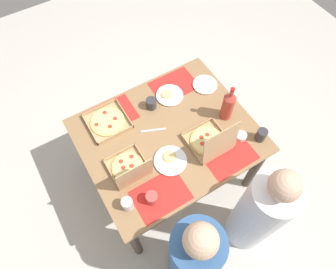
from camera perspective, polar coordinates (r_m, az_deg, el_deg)
ground_plane at (r=2.87m, az=0.00°, el=-7.33°), size 6.00×6.00×0.00m
dining_table at (r=2.31m, az=0.00°, el=-1.38°), size 1.24×1.04×0.73m
placemat_near_left at (r=2.48m, az=1.12°, el=9.28°), size 0.36×0.26×0.00m
placemat_near_right at (r=2.34m, az=-10.61°, el=3.63°), size 0.36×0.26×0.00m
placemat_far_left at (r=2.17m, az=11.44°, el=-3.89°), size 0.36×0.26×0.00m
placemat_far_right at (r=2.02m, az=-1.38°, el=-11.37°), size 0.36×0.26×0.00m
pizza_box_corner_right at (r=2.06m, az=-7.33°, el=-6.37°), size 0.25×0.28×0.29m
pizza_box_corner_left at (r=2.15m, az=7.95°, el=-1.33°), size 0.28×0.28×0.31m
pizza_box_center at (r=2.30m, az=-11.32°, el=2.39°), size 0.29×0.29×0.04m
plate_near_left at (r=2.40m, az=0.26°, el=7.40°), size 0.21×0.21×0.03m
plate_far_left at (r=2.49m, az=6.99°, el=9.29°), size 0.20×0.20×0.02m
plate_near_right at (r=2.11m, az=0.45°, el=-4.89°), size 0.23×0.23×0.03m
soda_bottle at (r=2.23m, az=11.26°, el=5.41°), size 0.09×0.09×0.32m
cup_clear_right at (r=1.97m, az=-3.05°, el=-11.90°), size 0.08×0.08×0.09m
cup_red at (r=2.25m, az=17.18°, el=-0.09°), size 0.07×0.07×0.10m
cup_spare at (r=1.97m, az=-7.67°, el=-12.86°), size 0.07×0.07×0.09m
cup_clear_left at (r=2.32m, az=-3.18°, el=5.86°), size 0.08×0.08×0.09m
condiment_bowl at (r=2.25m, az=13.63°, el=-0.27°), size 0.08×0.08×0.04m
fork_by_near_left at (r=2.23m, az=-2.77°, el=0.85°), size 0.18×0.09×0.00m
diner_left_seat at (r=2.30m, az=16.78°, el=-14.01°), size 0.32×0.32×1.17m
diner_right_seat at (r=2.15m, az=4.74°, el=-22.01°), size 0.32×0.32×1.17m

